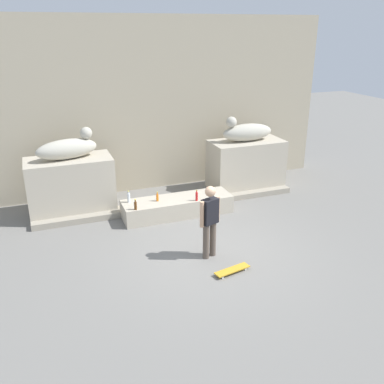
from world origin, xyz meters
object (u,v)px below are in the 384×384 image
at_px(statue_reclining_left, 68,148).
at_px(bottle_orange, 157,197).
at_px(statue_reclining_right, 246,132).
at_px(bottle_red, 197,196).
at_px(bottle_clear, 129,198).
at_px(bottle_brown, 135,205).
at_px(skater, 210,219).
at_px(skateboard, 232,270).

bearing_deg(statue_reclining_left, bottle_orange, -40.90).
relative_size(statue_reclining_right, bottle_red, 5.37).
distance_m(bottle_clear, bottle_brown, 0.53).
xyz_separation_m(skater, bottle_red, (0.49, 2.05, -0.32)).
relative_size(statue_reclining_right, bottle_brown, 5.76).
bearing_deg(statue_reclining_left, skateboard, -69.60).
height_order(bottle_orange, bottle_brown, bottle_brown).
bearing_deg(bottle_brown, bottle_red, 0.38).
bearing_deg(bottle_clear, statue_reclining_left, 144.09).
xyz_separation_m(skater, skateboard, (0.19, -0.79, -0.86)).
relative_size(bottle_clear, bottle_brown, 1.15).
relative_size(statue_reclining_right, skater, 0.96).
bearing_deg(bottle_orange, bottle_brown, -152.68).
xyz_separation_m(skater, bottle_brown, (-1.16, 2.04, -0.33)).
bearing_deg(bottle_orange, bottle_red, -18.97).
distance_m(statue_reclining_left, bottle_red, 3.58).
height_order(statue_reclining_left, skater, statue_reclining_left).
bearing_deg(skater, bottle_clear, -83.45).
xyz_separation_m(skateboard, bottle_brown, (-1.35, 2.82, 0.53)).
relative_size(statue_reclining_left, skateboard, 2.04).
relative_size(skater, bottle_brown, 5.99).
distance_m(skater, bottle_clear, 2.85).
xyz_separation_m(statue_reclining_right, skater, (-2.66, -3.51, -0.91)).
bearing_deg(skater, bottle_orange, -97.24).
distance_m(skateboard, bottle_orange, 3.28).
height_order(statue_reclining_right, bottle_brown, statue_reclining_right).
xyz_separation_m(statue_reclining_left, skateboard, (2.72, -4.31, -1.77)).
bearing_deg(bottle_orange, statue_reclining_right, 19.69).
xyz_separation_m(bottle_orange, bottle_brown, (-0.67, -0.35, 0.01)).
bearing_deg(skateboard, bottle_clear, -79.03).
height_order(statue_reclining_left, bottle_orange, statue_reclining_left).
bearing_deg(bottle_clear, skater, -64.68).
distance_m(statue_reclining_left, statue_reclining_right, 5.19).
height_order(skater, bottle_clear, skater).
relative_size(statue_reclining_left, bottle_orange, 6.49).
height_order(bottle_orange, bottle_red, bottle_red).
bearing_deg(statue_reclining_right, bottle_clear, 13.20).
distance_m(statue_reclining_right, skateboard, 5.26).
xyz_separation_m(statue_reclining_left, bottle_orange, (2.05, -1.13, -1.25)).
bearing_deg(skateboard, skater, -88.27).
xyz_separation_m(statue_reclining_right, bottle_brown, (-3.82, -1.47, -1.24)).
distance_m(statue_reclining_right, bottle_red, 2.89).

